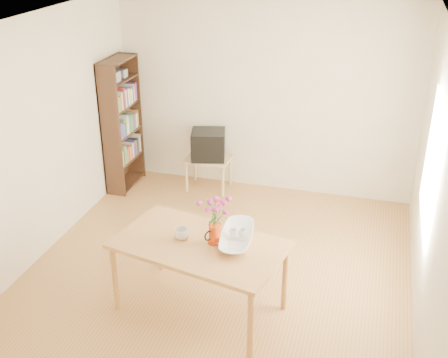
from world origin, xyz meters
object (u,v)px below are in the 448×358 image
(table, at_px, (199,250))
(television, at_px, (209,144))
(bowl, at_px, (237,220))
(pitcher, at_px, (215,234))
(mug, at_px, (182,234))

(table, xyz_separation_m, television, (-0.71, 2.56, -0.02))
(television, bearing_deg, bowl, -80.89)
(television, bearing_deg, table, -88.49)
(pitcher, height_order, bowl, bowl)
(table, height_order, pitcher, pitcher)
(mug, distance_m, television, 2.58)
(bowl, relative_size, television, 0.83)
(mug, height_order, bowl, bowl)
(table, height_order, television, television)
(table, xyz_separation_m, pitcher, (0.13, 0.05, 0.16))
(table, height_order, bowl, bowl)
(pitcher, distance_m, mug, 0.32)
(mug, relative_size, television, 0.25)
(pitcher, distance_m, television, 2.65)
(mug, xyz_separation_m, television, (-0.53, 2.52, -0.14))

